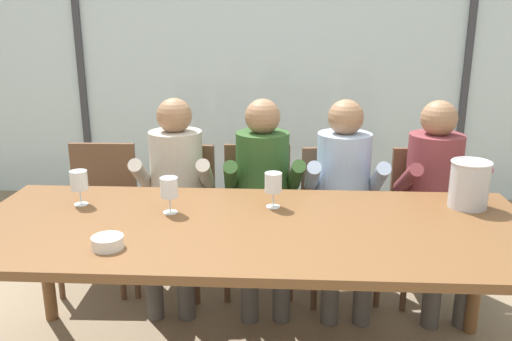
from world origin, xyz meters
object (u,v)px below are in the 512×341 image
at_px(wine_glass_center_pour, 169,189).
at_px(chair_left_of_center, 179,204).
at_px(person_olive_shirt, 263,187).
at_px(chair_right_of_center, 337,209).
at_px(ice_bucket_primary, 469,184).
at_px(tasting_bowl, 108,242).
at_px(person_pale_blue_shirt, 344,188).
at_px(person_maroon_top, 437,190).
at_px(wine_glass_near_bucket, 79,182).
at_px(dining_table, 252,238).
at_px(chair_center, 257,205).
at_px(person_beige_jumper, 175,186).
at_px(wine_glass_by_left_taster, 273,184).
at_px(chair_near_window_right, 427,210).
at_px(chair_near_curtain, 101,203).

bearing_deg(wine_glass_center_pour, chair_left_of_center, 99.10).
bearing_deg(chair_left_of_center, person_olive_shirt, -8.15).
bearing_deg(person_olive_shirt, chair_right_of_center, 9.02).
height_order(ice_bucket_primary, tasting_bowl, ice_bucket_primary).
relative_size(person_pale_blue_shirt, person_maroon_top, 1.00).
relative_size(person_olive_shirt, person_pale_blue_shirt, 1.00).
xyz_separation_m(chair_right_of_center, person_maroon_top, (0.56, -0.12, 0.17)).
xyz_separation_m(chair_right_of_center, wine_glass_near_bucket, (-1.34, -0.69, 0.37)).
height_order(dining_table, wine_glass_near_bucket, wine_glass_near_bucket).
distance_m(chair_left_of_center, wine_glass_near_bucket, 0.87).
xyz_separation_m(person_maroon_top, wine_glass_near_bucket, (-1.90, -0.57, 0.20)).
distance_m(chair_center, person_pale_blue_shirt, 0.57).
xyz_separation_m(chair_left_of_center, person_beige_jumper, (0.01, -0.15, 0.17)).
height_order(person_pale_blue_shirt, wine_glass_by_left_taster, person_pale_blue_shirt).
xyz_separation_m(dining_table, chair_center, (-0.02, 0.95, -0.18)).
bearing_deg(wine_glass_by_left_taster, person_pale_blue_shirt, 53.60).
bearing_deg(chair_near_window_right, person_pale_blue_shirt, -169.79).
bearing_deg(chair_near_curtain, chair_near_window_right, -2.19).
bearing_deg(person_olive_shirt, chair_center, 98.45).
distance_m(chair_near_curtain, ice_bucket_primary, 2.19).
xyz_separation_m(chair_near_window_right, tasting_bowl, (-1.59, -1.19, 0.28)).
bearing_deg(wine_glass_by_left_taster, person_olive_shirt, 97.54).
bearing_deg(dining_table, ice_bucket_primary, 15.51).
distance_m(dining_table, person_maroon_top, 1.30).
relative_size(chair_left_of_center, chair_near_window_right, 1.00).
bearing_deg(chair_near_window_right, wine_glass_center_pour, -154.21).
xyz_separation_m(chair_near_window_right, person_beige_jumper, (-1.54, -0.12, 0.17)).
relative_size(wine_glass_by_left_taster, wine_glass_near_bucket, 1.00).
xyz_separation_m(chair_near_curtain, tasting_bowl, (0.47, -1.21, 0.28)).
xyz_separation_m(person_beige_jumper, person_olive_shirt, (0.53, 0.00, 0.00)).
distance_m(chair_right_of_center, person_pale_blue_shirt, 0.21).
distance_m(dining_table, person_olive_shirt, 0.78).
bearing_deg(chair_left_of_center, dining_table, -53.60).
relative_size(chair_center, person_beige_jumper, 0.74).
xyz_separation_m(dining_table, ice_bucket_primary, (1.04, 0.29, 0.19)).
distance_m(chair_right_of_center, tasting_bowl, 1.60).
bearing_deg(ice_bucket_primary, chair_near_window_right, 91.18).
xyz_separation_m(chair_right_of_center, person_beige_jumper, (-0.99, -0.12, 0.17)).
relative_size(person_beige_jumper, ice_bucket_primary, 5.22).
distance_m(chair_center, person_olive_shirt, 0.25).
xyz_separation_m(chair_near_curtain, wine_glass_center_pour, (0.63, -0.80, 0.37)).
bearing_deg(wine_glass_near_bucket, ice_bucket_primary, 2.29).
height_order(chair_near_curtain, ice_bucket_primary, ice_bucket_primary).
relative_size(dining_table, chair_right_of_center, 2.87).
height_order(person_beige_jumper, tasting_bowl, person_beige_jumper).
relative_size(chair_center, person_maroon_top, 0.74).
height_order(person_pale_blue_shirt, wine_glass_center_pour, person_pale_blue_shirt).
relative_size(person_beige_jumper, wine_glass_by_left_taster, 6.95).
distance_m(dining_table, chair_near_curtain, 1.39).
height_order(chair_center, tasting_bowl, chair_center).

